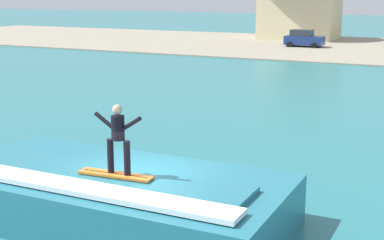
{
  "coord_description": "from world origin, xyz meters",
  "views": [
    {
      "loc": [
        7.12,
        -11.65,
        5.74
      ],
      "look_at": [
        -0.53,
        4.12,
        1.68
      ],
      "focal_mm": 52.35,
      "sensor_mm": 36.0,
      "label": 1
    }
  ],
  "objects_px": {
    "surfer": "(118,135)",
    "car_near_shore": "(304,39)",
    "surfboard": "(116,175)",
    "house_with_chimney": "(300,1)",
    "wave_crest": "(113,196)"
  },
  "relations": [
    {
      "from": "surfboard",
      "to": "wave_crest",
      "type": "bearing_deg",
      "value": 131.88
    },
    {
      "from": "surfer",
      "to": "car_near_shore",
      "type": "xyz_separation_m",
      "value": [
        -7.65,
        46.13,
        -1.44
      ]
    },
    {
      "from": "wave_crest",
      "to": "surfboard",
      "type": "relative_size",
      "value": 4.57
    },
    {
      "from": "surfboard",
      "to": "surfer",
      "type": "xyz_separation_m",
      "value": [
        0.08,
        0.04,
        0.99
      ]
    },
    {
      "from": "surfboard",
      "to": "house_with_chimney",
      "type": "bearing_deg",
      "value": 100.82
    },
    {
      "from": "surfboard",
      "to": "car_near_shore",
      "type": "bearing_deg",
      "value": 99.32
    },
    {
      "from": "surfer",
      "to": "car_near_shore",
      "type": "bearing_deg",
      "value": 99.42
    },
    {
      "from": "car_near_shore",
      "to": "house_with_chimney",
      "type": "distance_m",
      "value": 10.51
    },
    {
      "from": "wave_crest",
      "to": "house_with_chimney",
      "type": "relative_size",
      "value": 0.82
    },
    {
      "from": "wave_crest",
      "to": "surfer",
      "type": "relative_size",
      "value": 5.16
    },
    {
      "from": "car_near_shore",
      "to": "house_with_chimney",
      "type": "xyz_separation_m",
      "value": [
        -3.04,
        9.38,
        3.64
      ]
    },
    {
      "from": "car_near_shore",
      "to": "wave_crest",
      "type": "bearing_deg",
      "value": -81.06
    },
    {
      "from": "surfer",
      "to": "surfboard",
      "type": "bearing_deg",
      "value": -152.77
    },
    {
      "from": "surfboard",
      "to": "car_near_shore",
      "type": "height_order",
      "value": "car_near_shore"
    },
    {
      "from": "car_near_shore",
      "to": "house_with_chimney",
      "type": "height_order",
      "value": "house_with_chimney"
    }
  ]
}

